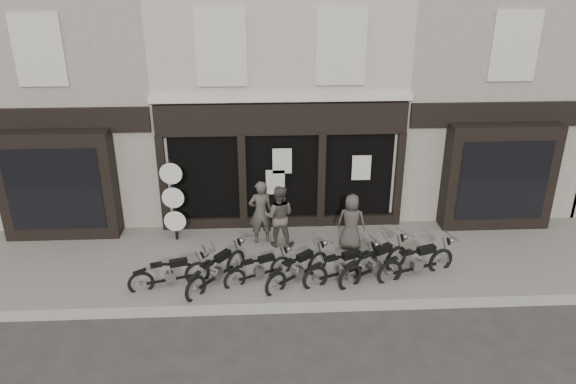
{
  "coord_description": "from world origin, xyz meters",
  "views": [
    {
      "loc": [
        -0.59,
        -12.24,
        7.88
      ],
      "look_at": [
        0.11,
        1.6,
        1.8
      ],
      "focal_mm": 35.0,
      "sensor_mm": 36.0,
      "label": 1
    }
  ],
  "objects_px": {
    "motorcycle_2": "(259,271)",
    "motorcycle_6": "(417,264)",
    "motorcycle_0": "(171,276)",
    "motorcycle_4": "(342,269)",
    "motorcycle_1": "(217,272)",
    "advert_sign_post": "(174,204)",
    "motorcycle_3": "(298,271)",
    "man_centre": "(279,216)",
    "motorcycle_5": "(375,265)",
    "man_right": "(351,222)",
    "man_left": "(261,212)"
  },
  "relations": [
    {
      "from": "motorcycle_1",
      "to": "motorcycle_0",
      "type": "bearing_deg",
      "value": 130.5
    },
    {
      "from": "motorcycle_3",
      "to": "motorcycle_5",
      "type": "height_order",
      "value": "motorcycle_5"
    },
    {
      "from": "motorcycle_3",
      "to": "man_right",
      "type": "height_order",
      "value": "man_right"
    },
    {
      "from": "man_right",
      "to": "man_centre",
      "type": "bearing_deg",
      "value": 6.63
    },
    {
      "from": "motorcycle_0",
      "to": "man_left",
      "type": "height_order",
      "value": "man_left"
    },
    {
      "from": "motorcycle_5",
      "to": "motorcycle_0",
      "type": "bearing_deg",
      "value": 149.44
    },
    {
      "from": "man_left",
      "to": "motorcycle_1",
      "type": "bearing_deg",
      "value": 50.47
    },
    {
      "from": "motorcycle_6",
      "to": "man_right",
      "type": "relative_size",
      "value": 1.35
    },
    {
      "from": "motorcycle_0",
      "to": "man_left",
      "type": "distance_m",
      "value": 3.2
    },
    {
      "from": "motorcycle_3",
      "to": "advert_sign_post",
      "type": "relative_size",
      "value": 0.69
    },
    {
      "from": "advert_sign_post",
      "to": "motorcycle_6",
      "type": "bearing_deg",
      "value": -16.61
    },
    {
      "from": "motorcycle_6",
      "to": "man_right",
      "type": "height_order",
      "value": "man_right"
    },
    {
      "from": "man_right",
      "to": "motorcycle_1",
      "type": "bearing_deg",
      "value": 38.8
    },
    {
      "from": "motorcycle_2",
      "to": "motorcycle_3",
      "type": "height_order",
      "value": "motorcycle_3"
    },
    {
      "from": "motorcycle_2",
      "to": "motorcycle_4",
      "type": "xyz_separation_m",
      "value": [
        2.11,
        -0.1,
        0.06
      ]
    },
    {
      "from": "motorcycle_6",
      "to": "advert_sign_post",
      "type": "bearing_deg",
      "value": 141.63
    },
    {
      "from": "motorcycle_3",
      "to": "man_right",
      "type": "relative_size",
      "value": 1.1
    },
    {
      "from": "motorcycle_1",
      "to": "man_right",
      "type": "distance_m",
      "value": 3.99
    },
    {
      "from": "motorcycle_2",
      "to": "motorcycle_4",
      "type": "relative_size",
      "value": 0.85
    },
    {
      "from": "motorcycle_2",
      "to": "motorcycle_6",
      "type": "height_order",
      "value": "motorcycle_6"
    },
    {
      "from": "motorcycle_1",
      "to": "man_centre",
      "type": "distance_m",
      "value": 2.56
    },
    {
      "from": "man_centre",
      "to": "man_right",
      "type": "relative_size",
      "value": 1.11
    },
    {
      "from": "motorcycle_2",
      "to": "man_right",
      "type": "height_order",
      "value": "man_right"
    },
    {
      "from": "motorcycle_0",
      "to": "motorcycle_2",
      "type": "xyz_separation_m",
      "value": [
        2.2,
        0.16,
        -0.03
      ]
    },
    {
      "from": "motorcycle_2",
      "to": "man_centre",
      "type": "distance_m",
      "value": 1.99
    },
    {
      "from": "motorcycle_2",
      "to": "man_centre",
      "type": "xyz_separation_m",
      "value": [
        0.57,
        1.79,
        0.66
      ]
    },
    {
      "from": "motorcycle_4",
      "to": "motorcycle_6",
      "type": "distance_m",
      "value": 1.94
    },
    {
      "from": "motorcycle_5",
      "to": "man_centre",
      "type": "bearing_deg",
      "value": 110.66
    },
    {
      "from": "motorcycle_2",
      "to": "motorcycle_5",
      "type": "bearing_deg",
      "value": -25.33
    },
    {
      "from": "motorcycle_1",
      "to": "motorcycle_3",
      "type": "relative_size",
      "value": 1.05
    },
    {
      "from": "man_right",
      "to": "advert_sign_post",
      "type": "bearing_deg",
      "value": 6.33
    },
    {
      "from": "man_left",
      "to": "motorcycle_5",
      "type": "bearing_deg",
      "value": 133.43
    },
    {
      "from": "motorcycle_0",
      "to": "man_left",
      "type": "xyz_separation_m",
      "value": [
        2.26,
        2.16,
        0.66
      ]
    },
    {
      "from": "motorcycle_0",
      "to": "man_centre",
      "type": "bearing_deg",
      "value": 18.6
    },
    {
      "from": "motorcycle_0",
      "to": "motorcycle_4",
      "type": "height_order",
      "value": "motorcycle_4"
    },
    {
      "from": "man_left",
      "to": "advert_sign_post",
      "type": "relative_size",
      "value": 0.72
    },
    {
      "from": "motorcycle_2",
      "to": "man_centre",
      "type": "bearing_deg",
      "value": 47.0
    },
    {
      "from": "man_centre",
      "to": "man_right",
      "type": "height_order",
      "value": "man_centre"
    },
    {
      "from": "motorcycle_4",
      "to": "man_left",
      "type": "distance_m",
      "value": 3.0
    },
    {
      "from": "motorcycle_0",
      "to": "motorcycle_6",
      "type": "xyz_separation_m",
      "value": [
        6.23,
        0.17,
        0.04
      ]
    },
    {
      "from": "motorcycle_2",
      "to": "advert_sign_post",
      "type": "bearing_deg",
      "value": 111.33
    },
    {
      "from": "motorcycle_0",
      "to": "motorcycle_5",
      "type": "relative_size",
      "value": 0.96
    },
    {
      "from": "motorcycle_0",
      "to": "motorcycle_5",
      "type": "bearing_deg",
      "value": -14.82
    },
    {
      "from": "motorcycle_4",
      "to": "man_centre",
      "type": "relative_size",
      "value": 1.15
    },
    {
      "from": "motorcycle_5",
      "to": "motorcycle_1",
      "type": "bearing_deg",
      "value": 149.21
    },
    {
      "from": "motorcycle_0",
      "to": "motorcycle_6",
      "type": "height_order",
      "value": "motorcycle_6"
    },
    {
      "from": "motorcycle_2",
      "to": "motorcycle_6",
      "type": "distance_m",
      "value": 4.04
    },
    {
      "from": "motorcycle_6",
      "to": "motorcycle_0",
      "type": "bearing_deg",
      "value": 162.3
    },
    {
      "from": "motorcycle_4",
      "to": "man_left",
      "type": "xyz_separation_m",
      "value": [
        -2.04,
        2.11,
        0.63
      ]
    },
    {
      "from": "motorcycle_4",
      "to": "motorcycle_2",
      "type": "bearing_deg",
      "value": 154.75
    }
  ]
}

